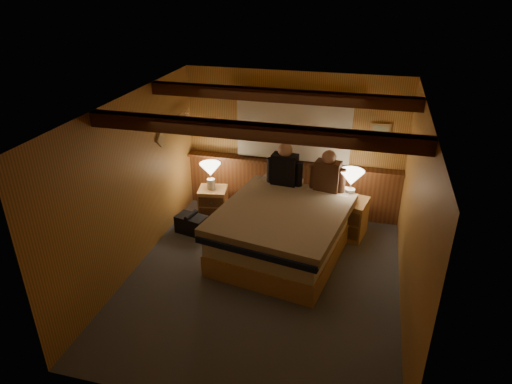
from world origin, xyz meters
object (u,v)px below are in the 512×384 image
(nightstand_right, at_px, (347,217))
(lamp_left, at_px, (210,171))
(bed, at_px, (285,229))
(person_left, at_px, (285,167))
(lamp_right, at_px, (351,180))
(nightstand_left, at_px, (213,202))
(person_right, at_px, (328,174))
(duffel_bag, at_px, (192,224))

(nightstand_right, xyz_separation_m, lamp_left, (-2.26, 0.07, 0.51))
(bed, bearing_deg, lamp_left, 160.68)
(bed, height_order, person_left, person_left)
(lamp_left, distance_m, lamp_right, 2.28)
(bed, distance_m, nightstand_left, 1.60)
(person_right, relative_size, duffel_bag, 1.28)
(nightstand_left, xyz_separation_m, duffel_bag, (-0.15, -0.61, -0.10))
(person_left, distance_m, duffel_bag, 1.73)
(person_left, height_order, person_right, person_left)
(nightstand_right, bearing_deg, lamp_right, 40.55)
(person_left, bearing_deg, person_right, 0.92)
(lamp_left, bearing_deg, person_right, -1.91)
(bed, relative_size, duffel_bag, 4.64)
(lamp_right, distance_m, duffel_bag, 2.59)
(lamp_left, distance_m, person_left, 1.26)
(duffel_bag, bearing_deg, lamp_left, 90.92)
(nightstand_right, distance_m, lamp_left, 2.32)
(nightstand_right, xyz_separation_m, lamp_right, (0.01, 0.00, 0.65))
(lamp_right, relative_size, person_right, 0.72)
(bed, relative_size, person_right, 3.63)
(lamp_right, bearing_deg, person_left, 177.12)
(nightstand_right, height_order, person_right, person_right)
(lamp_right, bearing_deg, nightstand_left, 178.56)
(lamp_left, relative_size, duffel_bag, 0.86)
(lamp_right, xyz_separation_m, person_left, (-1.03, 0.05, 0.07))
(person_left, relative_size, person_right, 1.05)
(nightstand_left, relative_size, nightstand_right, 0.80)
(lamp_right, xyz_separation_m, duffel_bag, (-2.40, -0.55, -0.81))
(nightstand_left, relative_size, lamp_right, 1.08)
(person_right, bearing_deg, nightstand_left, -172.92)
(bed, xyz_separation_m, nightstand_right, (0.85, 0.72, -0.08))
(nightstand_left, bearing_deg, bed, -39.53)
(bed, height_order, duffel_bag, bed)
(nightstand_right, relative_size, duffel_bag, 1.24)
(nightstand_right, height_order, person_left, person_left)
(nightstand_left, bearing_deg, lamp_right, -11.47)
(nightstand_left, relative_size, person_left, 0.74)
(nightstand_left, distance_m, duffel_bag, 0.64)
(lamp_right, relative_size, duffel_bag, 0.92)
(person_right, distance_m, duffel_bag, 2.28)
(lamp_right, height_order, person_left, person_left)
(lamp_right, bearing_deg, bed, -139.78)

